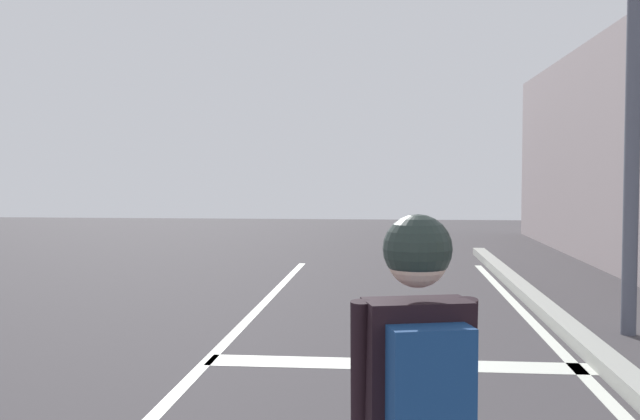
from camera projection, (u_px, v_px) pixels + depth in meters
The scene contains 2 objects.
stop_bar at pixel (397, 364), 6.69m from camera, with size 3.50×0.40×0.01m, color silver.
skater at pixel (418, 392), 2.40m from camera, with size 0.42×0.59×1.54m.
Camera 1 is at (1.72, 1.93, 1.74)m, focal length 41.22 mm.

